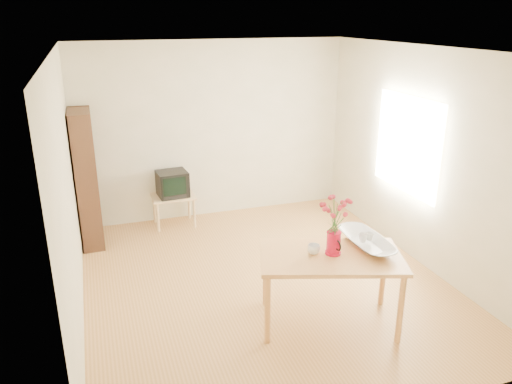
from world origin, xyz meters
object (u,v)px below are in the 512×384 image
object	(u,v)px
table	(331,263)
bowl	(368,223)
mug	(314,249)
television	(172,183)
pitcher	(333,244)

from	to	relation	value
table	bowl	world-z (taller)	bowl
mug	bowl	world-z (taller)	bowl
mug	television	size ratio (longest dim) A/B	0.28
pitcher	bowl	world-z (taller)	bowl
table	pitcher	bearing A→B (deg)	52.21
pitcher	mug	bearing A→B (deg)	159.61
table	mug	size ratio (longest dim) A/B	12.57
table	television	world-z (taller)	television
television	pitcher	bearing A→B (deg)	-74.51
mug	bowl	distance (m)	0.61
bowl	television	size ratio (longest dim) A/B	1.18
mug	television	distance (m)	3.01
mug	table	bearing A→B (deg)	142.90
bowl	pitcher	bearing A→B (deg)	-171.35
bowl	mug	bearing A→B (deg)	-179.51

